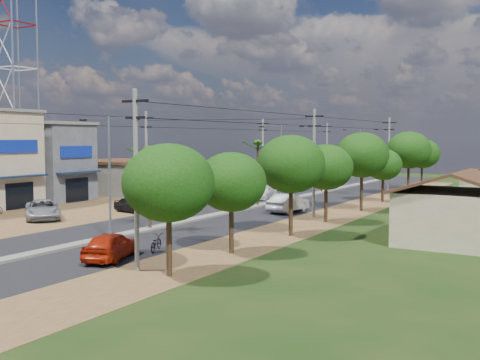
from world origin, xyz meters
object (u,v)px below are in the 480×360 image
object	(u,v)px
car_parked_dark	(132,205)
car_white_far	(264,193)
moto_rider_east	(156,243)
car_silver_mid	(288,203)
car_red_near	(111,246)
car_parked_silver	(43,210)

from	to	relation	value
car_parked_dark	car_white_far	bearing A→B (deg)	-5.60
moto_rider_east	car_silver_mid	bearing A→B (deg)	-109.69
car_silver_mid	moto_rider_east	distance (m)	19.55
car_red_near	car_parked_silver	distance (m)	17.72
car_parked_dark	moto_rider_east	size ratio (longest dim) A/B	2.09
car_silver_mid	car_parked_silver	xyz separation A→B (m)	(-15.33, -14.02, -0.04)
car_parked_dark	car_parked_silver	bearing A→B (deg)	164.01
moto_rider_east	car_parked_dark	bearing A→B (deg)	-66.46
car_white_far	car_silver_mid	bearing A→B (deg)	-58.47
moto_rider_east	car_white_far	bearing A→B (deg)	-96.63
car_parked_dark	moto_rider_east	bearing A→B (deg)	-122.78
car_red_near	car_white_far	distance (m)	31.89
car_parked_silver	car_parked_dark	bearing A→B (deg)	10.80
car_red_near	car_parked_dark	bearing A→B (deg)	-71.74
car_red_near	car_parked_dark	size ratio (longest dim) A/B	1.14
car_parked_silver	car_parked_dark	xyz separation A→B (m)	(3.53, 6.82, -0.11)
car_silver_mid	car_parked_silver	world-z (taller)	car_silver_mid
car_silver_mid	moto_rider_east	xyz separation A→B (m)	(0.90, -19.53, -0.33)
car_parked_silver	moto_rider_east	xyz separation A→B (m)	(16.23, -5.51, -0.29)
car_silver_mid	car_white_far	distance (m)	11.05
car_red_near	car_silver_mid	size ratio (longest dim) A/B	0.90
car_silver_mid	car_white_far	size ratio (longest dim) A/B	1.07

